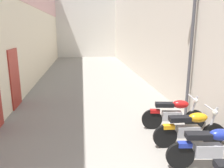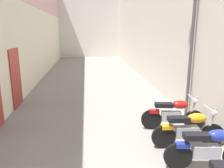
% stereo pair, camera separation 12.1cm
% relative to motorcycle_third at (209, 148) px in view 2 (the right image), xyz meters
% --- Properties ---
extents(ground_plane, '(39.26, 39.26, 0.00)m').
position_rel_motorcycle_third_xyz_m(ground_plane, '(-2.13, 6.55, -0.50)').
color(ground_plane, gray).
extents(building_left, '(0.45, 23.26, 7.33)m').
position_rel_motorcycle_third_xyz_m(building_left, '(-5.38, 8.49, 3.19)').
color(building_left, beige).
rests_on(building_left, ground).
extents(building_right, '(0.45, 23.26, 6.05)m').
position_rel_motorcycle_third_xyz_m(building_right, '(1.14, 8.55, 2.53)').
color(building_right, beige).
rests_on(building_right, ground).
extents(building_far_end, '(9.13, 2.00, 6.18)m').
position_rel_motorcycle_third_xyz_m(building_far_end, '(-2.13, 21.18, 2.59)').
color(building_far_end, beige).
rests_on(building_far_end, ground).
extents(motorcycle_third, '(1.85, 0.58, 1.04)m').
position_rel_motorcycle_third_xyz_m(motorcycle_third, '(0.00, 0.00, 0.00)').
color(motorcycle_third, black).
rests_on(motorcycle_third, ground).
extents(motorcycle_fourth, '(1.85, 0.58, 1.04)m').
position_rel_motorcycle_third_xyz_m(motorcycle_fourth, '(0.00, 0.92, 0.00)').
color(motorcycle_fourth, black).
rests_on(motorcycle_fourth, ground).
extents(motorcycle_fifth, '(1.84, 0.58, 1.04)m').
position_rel_motorcycle_third_xyz_m(motorcycle_fifth, '(-0.00, 1.95, 0.00)').
color(motorcycle_fifth, black).
rests_on(motorcycle_fifth, ground).
extents(street_lamp, '(0.79, 0.18, 5.02)m').
position_rel_motorcycle_third_xyz_m(street_lamp, '(0.71, 2.79, 2.41)').
color(street_lamp, '#47474C').
rests_on(street_lamp, ground).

